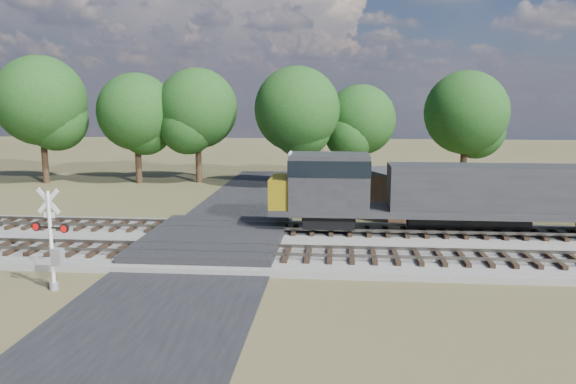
# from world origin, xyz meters

# --- Properties ---
(ground) EXTENTS (160.00, 160.00, 0.00)m
(ground) POSITION_xyz_m (0.00, 0.00, 0.00)
(ground) COLOR #424323
(ground) RESTS_ON ground
(ballast_bed) EXTENTS (140.00, 10.00, 0.30)m
(ballast_bed) POSITION_xyz_m (10.00, 0.50, 0.15)
(ballast_bed) COLOR gray
(ballast_bed) RESTS_ON ground
(road) EXTENTS (7.00, 60.00, 0.08)m
(road) POSITION_xyz_m (0.00, 0.00, 0.04)
(road) COLOR black
(road) RESTS_ON ground
(crossing_panel) EXTENTS (7.00, 9.00, 0.62)m
(crossing_panel) POSITION_xyz_m (0.00, 0.50, 0.32)
(crossing_panel) COLOR #262628
(crossing_panel) RESTS_ON ground
(track_near) EXTENTS (140.00, 2.60, 0.33)m
(track_near) POSITION_xyz_m (3.12, -2.00, 0.41)
(track_near) COLOR black
(track_near) RESTS_ON ballast_bed
(track_far) EXTENTS (140.00, 2.60, 0.33)m
(track_far) POSITION_xyz_m (3.12, 3.00, 0.41)
(track_far) COLOR black
(track_far) RESTS_ON ballast_bed
(crossing_signal_near) EXTENTS (1.64, 0.44, 4.10)m
(crossing_signal_near) POSITION_xyz_m (-4.76, -6.73, 1.71)
(crossing_signal_near) COLOR silver
(crossing_signal_near) RESTS_ON ground
(crossing_signal_far) EXTENTS (1.63, 0.35, 4.05)m
(crossing_signal_far) POSITION_xyz_m (4.55, 7.31, 1.68)
(crossing_signal_far) COLOR silver
(crossing_signal_far) RESTS_ON ground
(equipment_shed) EXTENTS (5.83, 5.83, 3.02)m
(equipment_shed) POSITION_xyz_m (10.44, 9.02, 1.53)
(equipment_shed) COLOR #432E1C
(equipment_shed) RESTS_ON ground
(treeline) EXTENTS (80.89, 11.09, 11.27)m
(treeline) POSITION_xyz_m (3.47, 20.50, 6.37)
(treeline) COLOR black
(treeline) RESTS_ON ground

